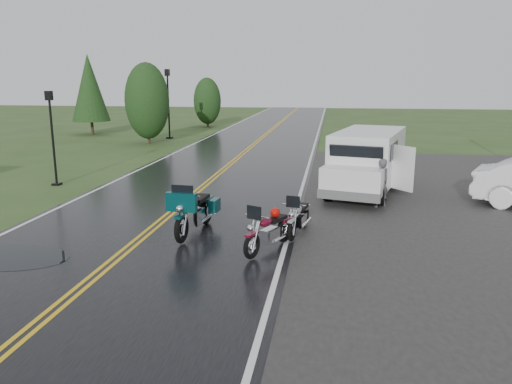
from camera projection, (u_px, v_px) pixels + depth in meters
ground at (136, 244)px, 12.72m from camera, size 120.00×120.00×0.00m
road at (221, 172)px, 22.35m from camera, size 8.00×100.00×0.04m
motorcycle_red at (252, 236)px, 11.38m from camera, size 1.54×2.20×1.22m
motorcycle_teal at (181, 217)px, 12.43m from camera, size 1.14×2.58×1.48m
motorcycle_silver at (292, 222)px, 12.63m from camera, size 1.04×2.05×1.15m
van_white at (329, 168)px, 16.87m from camera, size 3.54×6.18×2.29m
person_at_van at (381, 184)px, 16.10m from camera, size 0.69×0.63×1.59m
lamp_post_near_left at (53, 138)px, 19.27m from camera, size 0.32×0.32×3.70m
lamp_post_far_left at (168, 104)px, 34.30m from camera, size 0.41×0.41×4.77m
tree_left_mid at (147, 109)px, 31.67m from camera, size 2.79×2.79×4.36m
tree_left_far at (207, 106)px, 42.47m from camera, size 2.32×2.32×3.56m
pine_left_far at (90, 96)px, 36.67m from camera, size 2.74×2.74×5.71m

